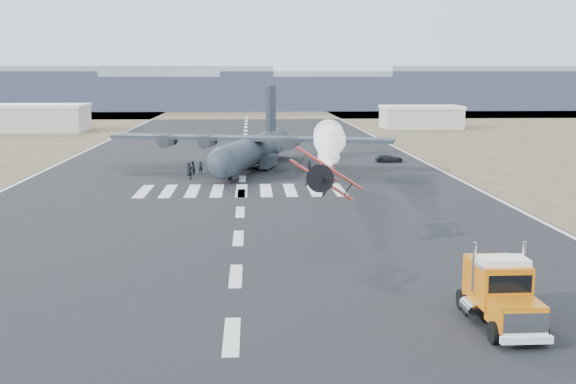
{
  "coord_description": "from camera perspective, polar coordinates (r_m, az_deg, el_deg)",
  "views": [
    {
      "loc": [
        1.11,
        -37.94,
        14.3
      ],
      "look_at": [
        4.39,
        24.4,
        4.0
      ],
      "focal_mm": 45.0,
      "sensor_mm": 36.0,
      "label": 1
    }
  ],
  "objects": [
    {
      "name": "crew_f",
      "position": [
        99.41,
        -7.75,
        1.54
      ],
      "size": [
        0.98,
        1.77,
        1.82
      ],
      "primitive_type": "imported",
      "rotation": [
        0.0,
        0.0,
        4.99
      ],
      "color": "black",
      "rests_on": "ground"
    },
    {
      "name": "ridge_seg_e",
      "position": [
        304.79,
        9.18,
        7.98
      ],
      "size": [
        150.0,
        50.0,
        15.0
      ],
      "primitive_type": "cube",
      "color": "gray",
      "rests_on": "ground"
    },
    {
      "name": "crew_e",
      "position": [
        103.03,
        -7.84,
        1.83
      ],
      "size": [
        0.99,
        0.69,
        1.89
      ],
      "primitive_type": "imported",
      "rotation": [
        0.0,
        0.0,
        3.0
      ],
      "color": "black",
      "rests_on": "ground"
    },
    {
      "name": "ridge_seg_c",
      "position": [
        305.24,
        -15.68,
        7.94
      ],
      "size": [
        150.0,
        50.0,
        17.0
      ],
      "primitive_type": "cube",
      "color": "gray",
      "rests_on": "ground"
    },
    {
      "name": "semi_truck",
      "position": [
        43.32,
        16.44,
        -7.57
      ],
      "size": [
        3.08,
        8.91,
        4.0
      ],
      "rotation": [
        0.0,
        0.0,
        0.01
      ],
      "color": "black",
      "rests_on": "ground"
    },
    {
      "name": "aerobatic_biplane",
      "position": [
        59.78,
        2.9,
        1.3
      ],
      "size": [
        5.57,
        5.8,
        4.63
      ],
      "rotation": [
        0.0,
        0.55,
        -0.12
      ],
      "color": "#AA0B0D"
    },
    {
      "name": "hangar_left",
      "position": [
        190.8,
        -19.26,
        5.58
      ],
      "size": [
        24.5,
        14.5,
        6.7
      ],
      "color": "#AFAC9C",
      "rests_on": "ground"
    },
    {
      "name": "runway_markings",
      "position": [
        98.98,
        -3.62,
        1.05
      ],
      "size": [
        60.0,
        260.0,
        0.01
      ],
      "primitive_type": null,
      "color": "silver",
      "rests_on": "ground"
    },
    {
      "name": "support_vehicle",
      "position": [
        118.7,
        7.99,
        2.66
      ],
      "size": [
        4.5,
        2.11,
        1.25
      ],
      "primitive_type": "imported",
      "rotation": [
        0.0,
        0.0,
        1.56
      ],
      "color": "black",
      "rests_on": "ground"
    },
    {
      "name": "scrub_far",
      "position": [
        268.32,
        -3.27,
        6.3
      ],
      "size": [
        500.0,
        80.0,
        0.0
      ],
      "primitive_type": "cube",
      "color": "brown",
      "rests_on": "ground"
    },
    {
      "name": "crew_d",
      "position": [
        102.06,
        3.32,
        1.8
      ],
      "size": [
        1.15,
        0.86,
        1.75
      ],
      "primitive_type": "imported",
      "rotation": [
        0.0,
        0.0,
        5.91
      ],
      "color": "black",
      "rests_on": "ground"
    },
    {
      "name": "transport_aircraft",
      "position": [
        109.44,
        -2.75,
        3.53
      ],
      "size": [
        42.24,
        34.52,
        12.33
      ],
      "rotation": [
        0.0,
        0.0,
        -0.26
      ],
      "color": "#222733",
      "rests_on": "ground"
    },
    {
      "name": "crew_b",
      "position": [
        104.24,
        -7.56,
        1.92
      ],
      "size": [
        0.89,
        1.06,
        1.87
      ],
      "primitive_type": "imported",
      "rotation": [
        0.0,
        0.0,
        4.28
      ],
      "color": "black",
      "rests_on": "ground"
    },
    {
      "name": "ridge_seg_d",
      "position": [
        298.04,
        -3.26,
        7.86
      ],
      "size": [
        150.0,
        50.0,
        13.0
      ],
      "primitive_type": "cube",
      "color": "gray",
      "rests_on": "ground"
    },
    {
      "name": "hangar_right",
      "position": [
        193.56,
        10.46,
        5.87
      ],
      "size": [
        20.5,
        12.5,
        5.9
      ],
      "color": "#AFAC9C",
      "rests_on": "ground"
    },
    {
      "name": "crew_h",
      "position": [
        106.56,
        -3.76,
        2.1
      ],
      "size": [
        0.55,
        0.86,
        1.72
      ],
      "primitive_type": "imported",
      "rotation": [
        0.0,
        0.0,
        4.75
      ],
      "color": "black",
      "rests_on": "ground"
    },
    {
      "name": "ground",
      "position": [
        40.56,
        -4.47,
        -11.31
      ],
      "size": [
        500.0,
        500.0,
        0.0
      ],
      "primitive_type": "plane",
      "color": "black",
      "rests_on": "ground"
    },
    {
      "name": "crew_g",
      "position": [
        105.05,
        -6.92,
        1.98
      ],
      "size": [
        0.7,
        0.6,
        1.83
      ],
      "primitive_type": "imported",
      "rotation": [
        0.0,
        0.0,
        6.21
      ],
      "color": "black",
      "rests_on": "ground"
    },
    {
      "name": "crew_a",
      "position": [
        104.39,
        1.66,
        2.01
      ],
      "size": [
        0.73,
        0.62,
        1.86
      ],
      "primitive_type": "imported",
      "rotation": [
        0.0,
        0.0,
        3.23
      ],
      "color": "black",
      "rests_on": "ground"
    },
    {
      "name": "ridge_seg_f",
      "position": [
        324.68,
        20.57,
        7.76
      ],
      "size": [
        150.0,
        50.0,
        17.0
      ],
      "primitive_type": "cube",
      "color": "gray",
      "rests_on": "ground"
    },
    {
      "name": "smoke_trail",
      "position": [
        87.71,
        3.3,
        4.04
      ],
      "size": [
        6.34,
        34.24,
        4.02
      ],
      "rotation": [
        0.0,
        0.0,
        -0.12
      ],
      "color": "white"
    },
    {
      "name": "crew_c",
      "position": [
        102.94,
        -4.7,
        1.86
      ],
      "size": [
        1.28,
        1.02,
        1.8
      ],
      "primitive_type": "imported",
      "rotation": [
        0.0,
        0.0,
        0.48
      ],
      "color": "black",
      "rests_on": "ground"
    }
  ]
}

